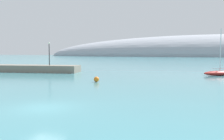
# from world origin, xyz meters

# --- Properties ---
(water) EXTENTS (600.00, 600.00, 0.00)m
(water) POSITION_xyz_m (0.00, 0.00, 0.00)
(water) COLOR teal
(water) RESTS_ON ground
(breakwater_rocks) EXTENTS (20.98, 7.58, 1.38)m
(breakwater_rocks) POSITION_xyz_m (-22.54, 26.93, 0.69)
(breakwater_rocks) COLOR gray
(breakwater_rocks) RESTS_ON ground
(distant_ridge) EXTENTS (352.80, 83.02, 41.19)m
(distant_ridge) POSITION_xyz_m (21.72, 240.18, 0.00)
(distant_ridge) COLOR #999EA8
(distant_ridge) RESTS_ON ground
(sailboat_red_near_shore) EXTENTS (5.99, 4.69, 7.95)m
(sailboat_red_near_shore) POSITION_xyz_m (13.28, 31.36, 0.48)
(sailboat_red_near_shore) COLOR red
(sailboat_red_near_shore) RESTS_ON water
(mooring_buoy_orange) EXTENTS (0.72, 0.72, 0.72)m
(mooring_buoy_orange) POSITION_xyz_m (-2.76, 15.63, 0.36)
(mooring_buoy_orange) COLOR orange
(mooring_buoy_orange) RESTS_ON water
(harbor_lamp_post) EXTENTS (0.36, 0.36, 4.56)m
(harbor_lamp_post) POSITION_xyz_m (-17.92, 27.21, 4.17)
(harbor_lamp_post) COLOR black
(harbor_lamp_post) RESTS_ON breakwater_rocks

